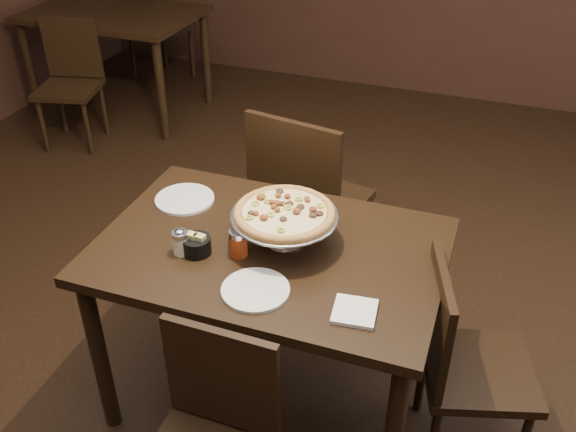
% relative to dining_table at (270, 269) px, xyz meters
% --- Properties ---
extents(room, '(6.04, 7.04, 2.84)m').
position_rel_dining_table_xyz_m(room, '(0.09, 0.02, 0.73)').
color(room, black).
rests_on(room, ground).
extents(dining_table, '(1.24, 0.84, 0.77)m').
position_rel_dining_table_xyz_m(dining_table, '(0.00, 0.00, 0.00)').
color(dining_table, black).
rests_on(dining_table, ground).
extents(background_table, '(1.25, 0.83, 0.78)m').
position_rel_dining_table_xyz_m(background_table, '(-2.17, 2.31, 0.01)').
color(background_table, black).
rests_on(background_table, ground).
extents(pizza_stand, '(0.38, 0.38, 0.16)m').
position_rel_dining_table_xyz_m(pizza_stand, '(0.04, 0.04, 0.23)').
color(pizza_stand, silver).
rests_on(pizza_stand, dining_table).
extents(parmesan_shaker, '(0.06, 0.06, 0.10)m').
position_rel_dining_table_xyz_m(parmesan_shaker, '(-0.28, -0.15, 0.15)').
color(parmesan_shaker, beige).
rests_on(parmesan_shaker, dining_table).
extents(pepper_flake_shaker, '(0.07, 0.07, 0.12)m').
position_rel_dining_table_xyz_m(pepper_flake_shaker, '(-0.08, -0.08, 0.16)').
color(pepper_flake_shaker, maroon).
rests_on(pepper_flake_shaker, dining_table).
extents(packet_caddy, '(0.10, 0.10, 0.08)m').
position_rel_dining_table_xyz_m(packet_caddy, '(-0.23, -0.12, 0.14)').
color(packet_caddy, black).
rests_on(packet_caddy, dining_table).
extents(napkin_stack, '(0.15, 0.15, 0.01)m').
position_rel_dining_table_xyz_m(napkin_stack, '(0.38, -0.24, 0.11)').
color(napkin_stack, white).
rests_on(napkin_stack, dining_table).
extents(plate_left, '(0.23, 0.23, 0.01)m').
position_rel_dining_table_xyz_m(plate_left, '(-0.43, 0.17, 0.11)').
color(plate_left, silver).
rests_on(plate_left, dining_table).
extents(plate_near, '(0.22, 0.22, 0.01)m').
position_rel_dining_table_xyz_m(plate_near, '(0.05, -0.25, 0.11)').
color(plate_near, silver).
rests_on(plate_near, dining_table).
extents(serving_spatula, '(0.16, 0.16, 0.02)m').
position_rel_dining_table_xyz_m(serving_spatula, '(0.11, 0.00, 0.23)').
color(serving_spatula, silver).
rests_on(serving_spatula, pizza_stand).
extents(chair_far, '(0.53, 0.53, 0.98)m').
position_rel_dining_table_xyz_m(chair_far, '(-0.10, 0.71, -0.13)').
color(chair_far, black).
rests_on(chair_far, ground).
extents(chair_side, '(0.49, 0.49, 0.83)m').
position_rel_dining_table_xyz_m(chair_side, '(0.72, 0.01, -0.22)').
color(chair_side, black).
rests_on(chair_side, ground).
extents(bg_chair_far, '(0.56, 0.56, 0.95)m').
position_rel_dining_table_xyz_m(bg_chair_far, '(-2.24, 2.94, -0.15)').
color(bg_chair_far, black).
rests_on(bg_chair_far, ground).
extents(bg_chair_near, '(0.48, 0.48, 0.85)m').
position_rel_dining_table_xyz_m(bg_chair_near, '(-2.20, 1.75, -0.20)').
color(bg_chair_near, black).
rests_on(bg_chair_near, ground).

